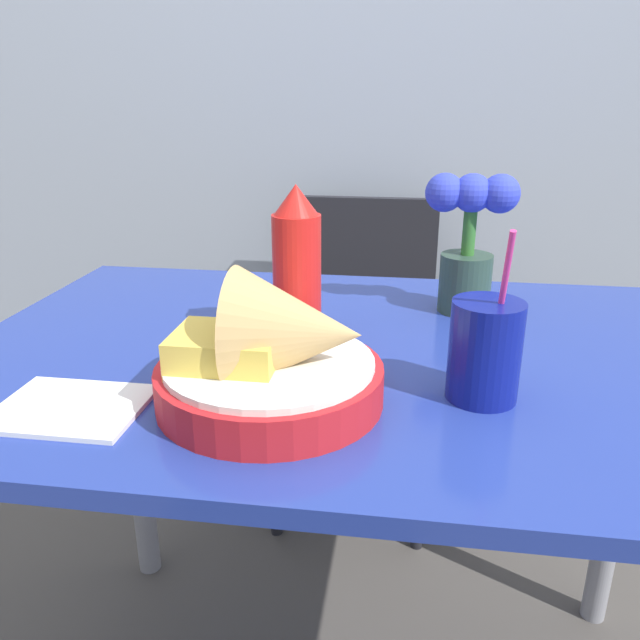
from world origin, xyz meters
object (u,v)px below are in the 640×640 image
ketchup_bottle (297,267)px  food_basket (278,358)px  chair_far_window (359,325)px  drink_cup (485,354)px  flower_vase (469,239)px

ketchup_bottle → food_basket: bearing=-86.0°
chair_far_window → ketchup_bottle: (-0.03, -0.73, 0.36)m
food_basket → ketchup_bottle: ketchup_bottle is taller
food_basket → drink_cup: bearing=11.2°
ketchup_bottle → flower_vase: bearing=33.6°
ketchup_bottle → drink_cup: ketchup_bottle is taller
food_basket → drink_cup: 0.24m
chair_far_window → flower_vase: flower_vase is taller
flower_vase → drink_cup: bearing=-90.1°
ketchup_bottle → drink_cup: size_ratio=1.08×
drink_cup → chair_far_window: bearing=103.9°
chair_far_window → ketchup_bottle: size_ratio=3.58×
chair_far_window → ketchup_bottle: ketchup_bottle is taller
food_basket → ketchup_bottle: (-0.01, 0.20, 0.05)m
drink_cup → flower_vase: (0.00, 0.32, 0.07)m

